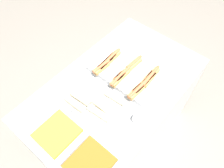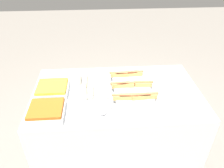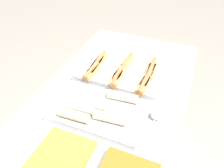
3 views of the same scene
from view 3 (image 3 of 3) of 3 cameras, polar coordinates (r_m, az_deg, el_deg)
ground_plane at (r=2.05m, az=0.45°, el=-21.20°), size 12.00×12.00×0.00m
counter at (r=1.66m, az=0.53°, el=-13.55°), size 1.43×0.84×0.92m
tray_hotdogs at (r=1.39m, az=2.54°, el=2.69°), size 0.37×0.55×0.10m
tray_wraps at (r=1.15m, az=-3.29°, el=-7.13°), size 0.31×0.50×0.10m
tray_side_back at (r=1.00m, az=-13.09°, el=-18.93°), size 0.26×0.24×0.07m
serving_spoon_near at (r=1.16m, az=11.30°, el=-8.46°), size 0.26×0.06×0.06m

